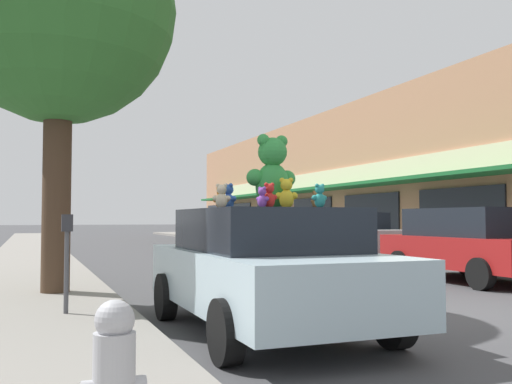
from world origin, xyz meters
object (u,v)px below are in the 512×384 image
Objects in this scene: plush_art_car at (265,267)px; teddy_bear_yellow at (286,194)px; teddy_bear_giant at (272,173)px; teddy_bear_brown at (316,200)px; parked_car_far_center at (472,242)px; street_tree at (60,10)px; teddy_bear_cream at (222,197)px; teddy_bear_teal at (320,196)px; parking_meter at (67,250)px; teddy_bear_purple at (262,198)px; fire_hydrant at (114,376)px; teddy_bear_orange at (221,199)px; teddy_bear_red at (269,196)px; teddy_bear_pink at (275,198)px; parked_car_far_right at (345,237)px; teddy_bear_blue at (228,197)px.

plush_art_car is 0.93m from teddy_bear_yellow.
teddy_bear_giant is 4.30× the size of teddy_bear_brown.
street_tree reaches higher than parked_car_far_center.
teddy_bear_cream is at bearing 5.42° from teddy_bear_yellow.
teddy_bear_teal is 0.22× the size of parking_meter.
parking_meter is (-2.38, 1.18, -0.98)m from teddy_bear_giant.
teddy_bear_purple is 0.30× the size of fire_hydrant.
teddy_bear_orange is (0.18, 0.57, -0.00)m from teddy_bear_cream.
teddy_bear_giant is (0.14, 0.12, 1.16)m from plush_art_car.
fire_hydrant is (-8.69, -6.90, -0.29)m from parked_car_far_center.
teddy_bear_red is 2.85m from parking_meter.
teddy_bear_brown is at bearing 134.32° from teddy_bear_orange.
teddy_bear_pink reaches higher than parked_car_far_right.
plush_art_car reaches higher than parking_meter.
teddy_bear_brown is at bearing -146.93° from parked_car_far_center.
fire_hydrant is at bearing 67.80° from teddy_bear_orange.
parked_car_far_right is (6.96, 8.87, -0.83)m from teddy_bear_cream.
teddy_bear_brown is at bearing -30.41° from parking_meter.
teddy_bear_purple is at bearing 126.49° from teddy_bear_cream.
teddy_bear_giant reaches higher than teddy_bear_brown.
parking_meter is at bearing -138.46° from parked_car_far_right.
plush_art_car reaches higher than fire_hydrant.
plush_art_car is at bearing 56.23° from fire_hydrant.
teddy_bear_red is (-0.19, -0.57, 0.85)m from plush_art_car.
parked_car_far_right is at bearing -63.24° from teddy_bear_purple.
teddy_bear_blue reaches higher than teddy_bear_cream.
teddy_bear_yellow is (0.20, -0.19, 0.89)m from plush_art_car.
teddy_bear_teal reaches higher than parking_meter.
teddy_bear_teal is at bearing 154.97° from teddy_bear_cream.
teddy_bear_orange is 0.24× the size of parking_meter.
teddy_bear_purple is at bearing -64.76° from street_tree.
parked_car_far_right is at bearing -110.74° from teddy_bear_cream.
teddy_bear_yellow is 1.03× the size of teddy_bear_blue.
plush_art_car is 15.33× the size of teddy_bear_teal.
parked_car_far_center is at bearing 29.00° from plush_art_car.
teddy_bear_blue is 1.22× the size of teddy_bear_orange.
teddy_bear_giant is 0.81m from teddy_bear_orange.
teddy_bear_blue reaches higher than parking_meter.
teddy_bear_brown is 0.86m from teddy_bear_purple.
plush_art_car is 1.17m from teddy_bear_teal.
teddy_bear_yellow is 1.03m from teddy_bear_orange.
teddy_bear_giant is 4.47m from fire_hydrant.
teddy_bear_giant reaches higher than teddy_bear_cream.
street_tree is at bearing -53.69° from teddy_bear_orange.
teddy_bear_cream is at bearing -69.93° from teddy_bear_red.
teddy_bear_yellow is at bearing -44.30° from plush_art_car.
teddy_bear_purple is at bearing -148.49° from parked_car_far_center.
teddy_bear_pink is (0.99, 0.66, 0.02)m from teddy_bear_cream.
teddy_bear_red is at bearing -148.31° from parked_car_far_center.
street_tree reaches higher than teddy_bear_teal.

